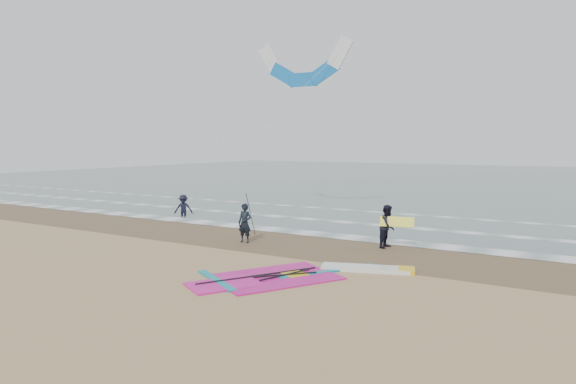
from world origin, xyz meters
The scene contains 11 objects.
ground centered at (0.00, 0.00, 0.00)m, with size 120.00×120.00×0.00m, color tan.
sea_water centered at (0.00, 48.00, 0.01)m, with size 120.00×80.00×0.02m, color #47605E.
wet_sand_band centered at (0.00, 6.00, 0.00)m, with size 120.00×5.00×0.01m, color brown.
foam_waterline centered at (0.00, 10.44, 0.03)m, with size 120.00×9.15×0.02m.
windsurf_rig centered at (1.30, 1.53, 0.04)m, with size 6.06×5.74×0.15m.
person_standing centered at (-3.31, 5.00, 0.81)m, with size 0.59×0.39×1.63m, color black.
person_walking centered at (2.07, 7.06, 0.84)m, with size 0.82×0.64×1.68m, color black.
person_wading centered at (-10.70, 9.43, 0.78)m, with size 1.01×0.58×1.57m, color black.
held_pole centered at (-3.01, 5.00, 1.19)m, with size 0.17×0.86×1.82m.
carried_kiteboard centered at (2.47, 6.96, 1.07)m, with size 1.30×0.51×0.39m.
surf_kite centered at (-5.36, 13.56, 8.26)m, with size 8.36×4.25×8.85m.
Camera 1 is at (8.89, -11.96, 4.09)m, focal length 32.00 mm.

